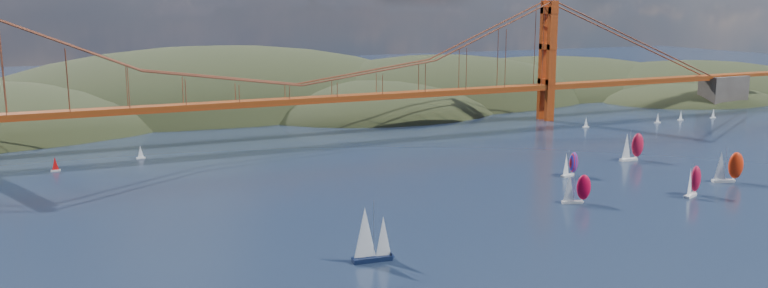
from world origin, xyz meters
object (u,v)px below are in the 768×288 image
Objects in this scene: racer_3 at (632,146)px; racer_2 at (728,166)px; racer_1 at (693,181)px; racer_0 at (576,188)px; racer_rwb at (570,164)px; sloop_navy at (370,235)px.

racer_2 is at bearing -82.06° from racer_3.
racer_1 is 0.90× the size of racer_2.
racer_0 is at bearing -157.73° from racer_2.
racer_3 is 1.26× the size of racer_rwb.
racer_3 is at bearing 118.54° from racer_2.
sloop_navy is 1.25× the size of racer_3.
racer_rwb is (-16.31, 34.51, -0.52)m from racer_1.
racer_1 is (35.23, -7.56, 0.24)m from racer_0.
racer_rwb is at bearing 167.82° from racer_2.
racer_3 reaches higher than racer_1.
racer_1 is at bearing 11.89° from sloop_navy.
racer_3 is at bearing 1.25° from racer_rwb.
racer_0 is (70.24, 19.85, -1.64)m from sloop_navy.
racer_1 is 1.13× the size of racer_rwb.
racer_1 reaches higher than racer_rwb.
racer_1 is 0.90× the size of racer_3.
sloop_navy reaches higher than racer_3.
racer_2 is at bearing 20.02° from racer_0.
racer_1 is at bearing -80.16° from racer_rwb.
racer_1 is at bearing 7.36° from racer_0.
racer_2 is 0.99× the size of racer_3.
racer_3 is at bearing 43.87° from racer_1.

